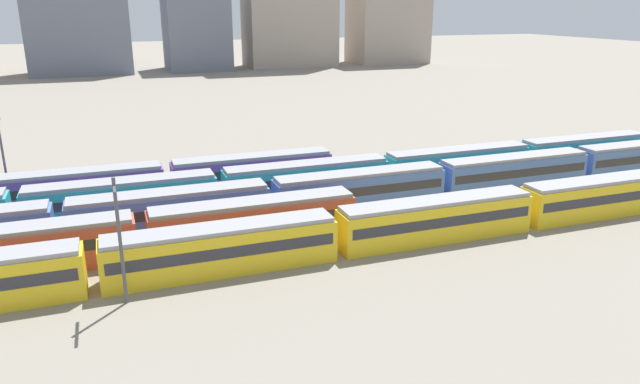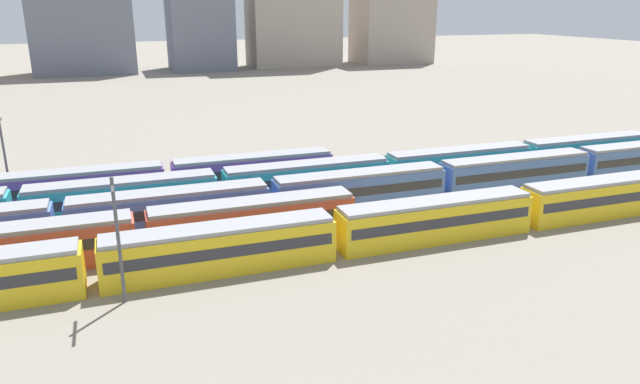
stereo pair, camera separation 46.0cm
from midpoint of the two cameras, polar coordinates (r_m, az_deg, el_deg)
name	(u,v)px [view 1 (the left image)]	position (r m, az deg, el deg)	size (l,w,h in m)	color
train_track_0	(525,207)	(57.74, 19.04, -1.37)	(112.50, 3.06, 3.75)	yellow
train_track_1	(14,250)	(51.05, -27.82, -5.00)	(55.80, 3.06, 3.75)	#BC4C38
train_track_2	(360,189)	(60.02, 3.69, 0.31)	(93.60, 3.06, 3.75)	#4C70BC
train_track_3	(307,179)	(63.27, -1.51, 1.27)	(93.60, 3.06, 3.75)	teal
train_track_4	(73,188)	(65.37, -23.02, 0.36)	(55.80, 3.06, 3.75)	#6B429E
catenary_pole_0	(119,235)	(41.84, -19.19, -3.95)	(0.24, 3.20, 9.11)	#4C4C51
catenary_pole_1	(3,156)	(67.96, -28.58, 3.11)	(0.24, 3.20, 9.31)	#4C4C51
distant_building_2	(77,20)	(192.72, -22.57, 15.13)	(28.42, 18.63, 30.69)	slate
distant_building_3	(196,30)	(194.90, -12.02, 15.17)	(18.96, 20.60, 24.59)	slate
distant_building_5	(388,14)	(215.09, 6.56, 16.76)	(25.34, 17.82, 33.01)	#A89989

